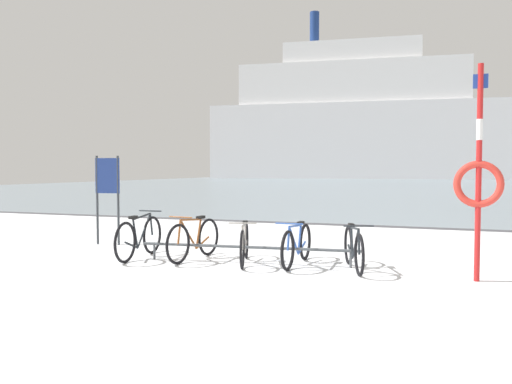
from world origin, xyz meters
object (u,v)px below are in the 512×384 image
object	(u,v)px
info_sign	(107,185)
bicycle_2	(244,244)
bicycle_0	(140,237)
rescue_post	(479,178)
bicycle_3	(297,245)
ferry_ship	(356,122)
bicycle_1	(194,239)
bicycle_4	(354,248)

from	to	relation	value
info_sign	bicycle_2	bearing A→B (deg)	-16.21
bicycle_0	rescue_post	distance (m)	5.75
bicycle_3	bicycle_2	bearing A→B (deg)	-168.92
bicycle_3	rescue_post	size ratio (longest dim) A/B	0.54
bicycle_2	ferry_ship	distance (m)	79.02
bicycle_0	bicycle_1	world-z (taller)	bicycle_0
bicycle_2	bicycle_4	world-z (taller)	bicycle_4
bicycle_0	bicycle_3	bearing A→B (deg)	6.44
bicycle_1	bicycle_3	bearing A→B (deg)	4.22
bicycle_2	info_sign	bearing A→B (deg)	163.79
bicycle_4	rescue_post	bearing A→B (deg)	-7.03
bicycle_2	rescue_post	bearing A→B (deg)	-1.97
bicycle_4	info_sign	xyz separation A→B (m)	(-5.38, 0.93, 0.94)
bicycle_2	bicycle_1	bearing A→B (deg)	177.93
bicycle_3	info_sign	bearing A→B (deg)	169.05
bicycle_4	rescue_post	world-z (taller)	rescue_post
bicycle_1	bicycle_2	distance (m)	0.98
bicycle_2	bicycle_3	xyz separation A→B (m)	(0.88, 0.17, 0.00)
ferry_ship	bicycle_1	bearing A→B (deg)	-83.48
bicycle_2	info_sign	distance (m)	3.80
rescue_post	ferry_ship	world-z (taller)	ferry_ship
bicycle_1	info_sign	world-z (taller)	info_sign
bicycle_0	bicycle_1	distance (m)	1.03
bicycle_4	ferry_ship	world-z (taller)	ferry_ship
bicycle_0	bicycle_2	xyz separation A→B (m)	(1.99, 0.15, -0.04)
bicycle_0	bicycle_3	size ratio (longest dim) A/B	1.03
bicycle_1	bicycle_3	world-z (taller)	bicycle_1
bicycle_1	bicycle_2	size ratio (longest dim) A/B	1.08
rescue_post	bicycle_2	bearing A→B (deg)	178.03
rescue_post	ferry_ship	size ratio (longest dim) A/B	0.06
bicycle_0	bicycle_4	xyz separation A→B (m)	(3.83, 0.25, -0.03)
bicycle_0	ferry_ship	bearing A→B (deg)	95.77
bicycle_3	rescue_post	distance (m)	3.01
info_sign	rescue_post	size ratio (longest dim) A/B	0.61
bicycle_0	ferry_ship	distance (m)	78.94
bicycle_2	bicycle_0	bearing A→B (deg)	-175.65
rescue_post	bicycle_4	bearing A→B (deg)	172.97
bicycle_2	ferry_ship	size ratio (longest dim) A/B	0.03
bicycle_4	bicycle_0	bearing A→B (deg)	-176.29
bicycle_1	ferry_ship	bearing A→B (deg)	96.52
bicycle_3	ferry_ship	bearing A→B (deg)	97.88
info_sign	rescue_post	world-z (taller)	rescue_post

